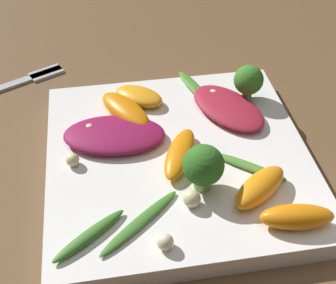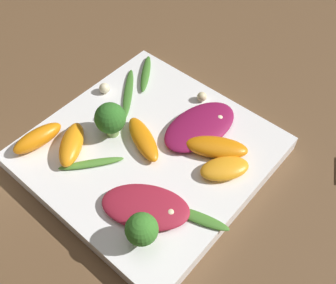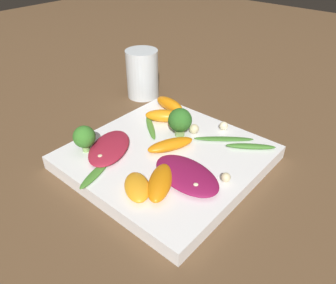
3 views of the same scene
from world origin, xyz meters
name	(u,v)px [view 2 (image 2 of 3)]	position (x,y,z in m)	size (l,w,h in m)	color
ground_plane	(150,157)	(0.00, 0.00, 0.00)	(2.40, 2.40, 0.00)	brown
plate	(149,152)	(0.00, 0.00, 0.01)	(0.26, 0.26, 0.02)	white
radicchio_leaf_0	(145,207)	(-0.07, -0.06, 0.03)	(0.09, 0.11, 0.01)	maroon
radicchio_leaf_1	(200,126)	(0.06, -0.03, 0.03)	(0.11, 0.08, 0.01)	maroon
orange_segment_0	(141,140)	(0.00, 0.01, 0.03)	(0.05, 0.08, 0.02)	orange
orange_segment_1	(224,168)	(0.03, -0.09, 0.03)	(0.07, 0.06, 0.02)	orange
orange_segment_2	(216,147)	(0.05, -0.07, 0.03)	(0.06, 0.08, 0.02)	orange
orange_segment_3	(72,144)	(-0.06, 0.07, 0.03)	(0.07, 0.06, 0.02)	orange
orange_segment_4	(38,138)	(-0.08, 0.10, 0.03)	(0.07, 0.03, 0.02)	orange
broccoli_floret_0	(110,119)	(-0.01, 0.05, 0.05)	(0.04, 0.04, 0.05)	#84AD5B
broccoli_floret_1	(142,230)	(-0.09, -0.08, 0.05)	(0.03, 0.03, 0.04)	#84AD5B
arugula_sprig_0	(128,93)	(0.05, 0.08, 0.02)	(0.08, 0.07, 0.00)	#3D7528
arugula_sprig_1	(199,218)	(-0.04, -0.11, 0.02)	(0.03, 0.07, 0.01)	#47842D
arugula_sprig_2	(146,73)	(0.09, 0.09, 0.03)	(0.07, 0.05, 0.01)	#3D7528
arugula_sprig_3	(91,163)	(-0.06, 0.03, 0.02)	(0.07, 0.06, 0.01)	#518E33
macadamia_nut_0	(104,88)	(0.03, 0.11, 0.03)	(0.01, 0.01, 0.01)	beige
macadamia_nut_1	(203,98)	(0.10, 0.00, 0.03)	(0.01, 0.01, 0.01)	beige
macadamia_nut_2	(219,120)	(0.09, -0.04, 0.03)	(0.01, 0.01, 0.01)	beige
macadamia_nut_3	(171,214)	(-0.05, -0.08, 0.03)	(0.01, 0.01, 0.01)	beige
macadamia_nut_4	(107,117)	(0.00, 0.07, 0.03)	(0.02, 0.02, 0.02)	beige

